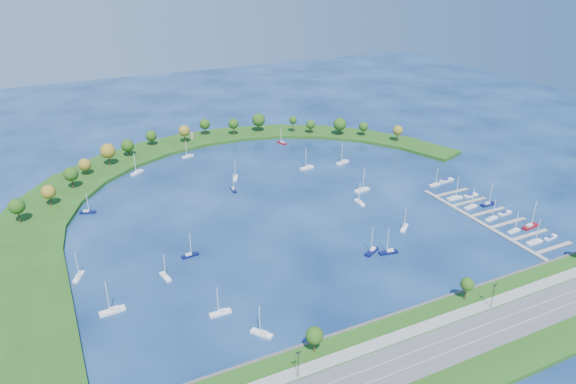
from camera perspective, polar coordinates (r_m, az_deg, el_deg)
name	(u,v)px	position (r m, az deg, el deg)	size (l,w,h in m)	color
ground	(284,204)	(276.26, -0.48, -1.33)	(700.00, 700.00, 0.00)	#07183D
south_shoreline	(441,346)	(190.09, 16.37, -15.82)	(420.00, 43.10, 11.60)	#204712
breakwater	(173,184)	(304.22, -12.39, 0.81)	(286.74, 247.64, 2.00)	#204712
breakwater_trees	(202,141)	(343.82, -9.34, 5.53)	(243.31, 96.03, 14.07)	#382314
harbor_tower	(192,136)	(373.15, -10.42, 6.04)	(2.60, 2.60, 4.48)	gray
dock_system	(491,219)	(279.43, 21.24, -2.76)	(24.28, 82.00, 1.60)	gray
moored_boat_0	(404,227)	(258.04, 12.57, -3.76)	(7.46, 6.87, 11.67)	white
moored_boat_1	(388,252)	(236.56, 10.88, -6.39)	(8.86, 3.93, 12.59)	#090E3E
moored_boat_2	(360,202)	(279.25, 7.80, -1.07)	(2.72, 8.22, 11.91)	white
moored_boat_3	(372,251)	(235.91, 9.12, -6.33)	(9.03, 6.24, 13.04)	#090E3E
moored_boat_4	(282,142)	(364.25, -0.68, 5.43)	(4.68, 7.96, 11.30)	maroon
moored_boat_5	(88,212)	(285.51, -20.98, -2.00)	(8.08, 4.47, 11.45)	#090E3E
moored_boat_6	(233,189)	(293.03, -5.97, 0.31)	(2.62, 7.43, 10.71)	#090E3E
moored_boat_7	(165,276)	(222.11, -13.22, -8.89)	(3.43, 7.95, 11.31)	white
moored_boat_8	(262,333)	(188.53, -2.87, -15.06)	(6.72, 7.90, 12.00)	white
moored_boat_9	(79,276)	(232.61, -21.85, -8.50)	(5.50, 8.02, 11.57)	white
moored_boat_10	(112,310)	(208.40, -18.58, -12.11)	(9.55, 3.34, 13.79)	white
moored_boat_11	(307,167)	(321.41, 2.07, 2.72)	(9.47, 3.75, 13.54)	white
moored_boat_12	(220,312)	(198.78, -7.37, -12.85)	(8.15, 2.37, 11.95)	white
moored_boat_13	(137,172)	(326.95, -16.12, 2.11)	(8.68, 7.58, 13.29)	white
moored_boat_14	(188,156)	(345.92, -10.88, 3.90)	(7.85, 3.58, 11.14)	white
moored_boat_15	(190,255)	(234.23, -10.64, -6.72)	(7.83, 2.82, 11.28)	#090E3E
moored_boat_16	(362,189)	(293.85, 8.06, 0.28)	(9.55, 3.77, 13.66)	white
moored_boat_17	(236,177)	(308.43, -5.73, 1.61)	(5.52, 7.86, 11.38)	white
moored_boat_18	(343,162)	(331.36, 5.97, 3.29)	(9.57, 4.84, 13.55)	white
docked_boat_0	(534,242)	(265.07, 25.24, -4.90)	(8.49, 2.39, 12.48)	white
docked_boat_1	(551,237)	(272.76, 26.69, -4.44)	(8.05, 3.33, 1.59)	white
docked_boat_2	(514,230)	(271.38, 23.39, -3.86)	(7.31, 2.67, 10.51)	white
docked_boat_3	(530,226)	(278.68, 24.88, -3.36)	(9.72, 3.76, 13.92)	maroon
docked_boat_4	(492,218)	(279.33, 21.30, -2.66)	(7.66, 2.98, 10.96)	white
docked_boat_5	(505,213)	(287.56, 22.52, -2.13)	(8.49, 2.99, 1.70)	white
docked_boat_6	(471,206)	(288.00, 19.26, -1.49)	(8.02, 2.90, 11.54)	white
docked_boat_7	(488,204)	(294.09, 20.95, -1.20)	(8.54, 2.42, 12.54)	#090E3E
docked_boat_8	(455,197)	(295.47, 17.68, -0.57)	(9.05, 3.19, 13.05)	white
docked_boat_9	(471,195)	(301.76, 19.29, -0.33)	(8.61, 2.51, 1.75)	white
docked_boat_10	(435,184)	(309.34, 15.71, 0.83)	(7.11, 2.01, 10.45)	white
docked_boat_11	(446,180)	(316.86, 16.87, 1.23)	(9.50, 3.35, 1.90)	white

